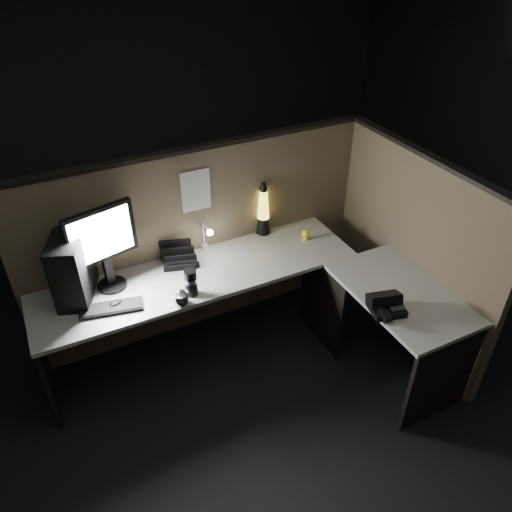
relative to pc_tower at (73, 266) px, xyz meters
name	(u,v)px	position (x,y,z in m)	size (l,w,h in m)	color
floor	(255,395)	(0.94, -0.75, -0.96)	(6.00, 6.00, 0.00)	black
room_shell	(255,193)	(0.94, -0.75, 0.66)	(6.00, 6.00, 6.00)	silver
partition_back	(201,243)	(0.94, 0.18, -0.21)	(2.66, 0.06, 1.50)	brown
partition_right	(410,254)	(2.27, -0.65, -0.21)	(0.06, 1.66, 1.50)	brown
desk	(262,305)	(1.12, -0.50, -0.38)	(2.60, 1.60, 0.73)	beige
pc_tower	(73,266)	(0.00, 0.00, 0.00)	(0.19, 0.43, 0.45)	black
monitor	(103,241)	(0.21, -0.01, 0.13)	(0.46, 0.20, 0.59)	black
keyboard	(111,308)	(0.15, -0.26, -0.22)	(0.40, 0.13, 0.02)	black
mouse	(116,304)	(0.18, -0.24, -0.21)	(0.09, 0.07, 0.04)	black
clip_lamp	(207,237)	(0.95, 0.06, -0.09)	(0.05, 0.19, 0.24)	silver
organizer	(179,257)	(0.71, 0.04, -0.19)	(0.28, 0.26, 0.18)	black
lava_lamp	(263,213)	(1.45, 0.13, -0.05)	(0.12, 0.12, 0.43)	black
travel_mug	(191,283)	(0.67, -0.34, -0.13)	(0.09, 0.09, 0.19)	black
steel_mug	(181,299)	(0.57, -0.41, -0.18)	(0.11, 0.11, 0.09)	silver
figurine	(306,233)	(1.69, -0.11, -0.17)	(0.06, 0.06, 0.06)	yellow
pinned_paper	(196,191)	(0.92, 0.14, 0.26)	(0.22, 0.00, 0.31)	white
desk_phone	(385,304)	(1.72, -1.05, -0.18)	(0.25, 0.25, 0.13)	black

